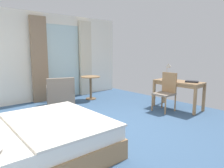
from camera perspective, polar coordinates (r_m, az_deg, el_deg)
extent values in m
cube|color=#38567A|center=(4.22, -1.13, -12.74)|extent=(6.11, 6.92, 0.10)
cube|color=white|center=(6.70, -19.11, 7.05)|extent=(5.71, 0.12, 2.68)
cube|color=silver|center=(6.92, -13.50, 6.01)|extent=(1.19, 0.02, 2.36)
cube|color=#897056|center=(6.49, -19.55, 6.35)|extent=(0.47, 0.10, 2.54)
cube|color=beige|center=(7.25, -7.40, 7.02)|extent=(0.45, 0.10, 2.54)
cube|color=#9E754C|center=(3.27, -19.90, -16.32)|extent=(1.94, 1.77, 0.29)
cube|color=white|center=(3.17, -20.14, -12.34)|extent=(1.88, 1.72, 0.19)
cube|color=silver|center=(3.25, -14.94, -9.49)|extent=(1.29, 1.74, 0.03)
cube|color=#9E754C|center=(5.68, 18.03, 0.64)|extent=(0.58, 1.26, 0.04)
cube|color=#9E754C|center=(5.69, 18.00, 0.06)|extent=(0.53, 1.20, 0.08)
cube|color=#9E754C|center=(5.71, 24.24, -3.50)|extent=(0.06, 0.06, 0.71)
cube|color=#9E754C|center=(6.25, 14.25, -1.93)|extent=(0.06, 0.06, 0.71)
cube|color=#9E754C|center=(5.27, 22.12, -4.34)|extent=(0.06, 0.06, 0.71)
cube|color=#9E754C|center=(5.86, 11.64, -2.56)|extent=(0.06, 0.06, 0.71)
cube|color=gray|center=(5.39, 14.30, -2.71)|extent=(0.47, 0.44, 0.04)
cube|color=#9E754C|center=(5.52, 15.69, 0.44)|extent=(0.04, 0.42, 0.52)
cylinder|color=#9E754C|center=(5.39, 11.14, -5.13)|extent=(0.04, 0.04, 0.42)
cylinder|color=#9E754C|center=(5.16, 14.67, -5.89)|extent=(0.04, 0.04, 0.42)
cylinder|color=#9E754C|center=(5.72, 13.78, -4.39)|extent=(0.04, 0.04, 0.42)
cylinder|color=#9E754C|center=(5.51, 17.20, -5.05)|extent=(0.04, 0.04, 0.42)
cylinder|color=#B7B2A8|center=(5.96, 14.98, 1.39)|extent=(0.18, 0.18, 0.02)
cylinder|color=#B7B2A8|center=(5.94, 15.05, 3.11)|extent=(0.02, 0.02, 0.34)
cone|color=#B7B2A8|center=(6.07, 15.47, 5.15)|extent=(0.20, 0.17, 0.19)
cube|color=#232328|center=(5.55, 21.38, 0.65)|extent=(0.29, 0.36, 0.04)
cube|color=gray|center=(5.92, -14.27, -3.56)|extent=(0.93, 0.95, 0.30)
cube|color=gray|center=(5.55, -14.08, -0.57)|extent=(0.71, 0.36, 0.43)
cube|color=gray|center=(5.91, -11.43, -1.20)|extent=(0.36, 0.73, 0.16)
cube|color=gray|center=(5.86, -17.32, -1.53)|extent=(0.36, 0.73, 0.16)
cylinder|color=#4C3D2D|center=(6.30, -11.83, -4.59)|extent=(0.04, 0.04, 0.10)
cylinder|color=#4C3D2D|center=(6.25, -17.19, -4.92)|extent=(0.04, 0.04, 0.10)
cylinder|color=#4C3D2D|center=(5.70, -10.91, -6.00)|extent=(0.04, 0.04, 0.10)
cylinder|color=#4C3D2D|center=(5.65, -16.84, -6.39)|extent=(0.04, 0.04, 0.10)
cylinder|color=#9E754C|center=(6.51, -6.02, 2.02)|extent=(0.61, 0.61, 0.03)
cylinder|color=brown|center=(6.57, -5.97, -1.18)|extent=(0.07, 0.07, 0.71)
cylinder|color=brown|center=(6.64, -5.92, -4.09)|extent=(0.34, 0.34, 0.02)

